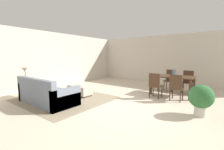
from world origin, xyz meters
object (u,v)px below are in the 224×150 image
ottoman_table (80,90)px  dining_chair_near_left (155,84)px  couch (47,94)px  dining_table (173,78)px  dining_chair_far_left (170,79)px  vase_centerpiece (174,73)px  dining_chair_near_right (176,86)px  side_table (26,85)px  potted_plant (201,98)px  dining_chair_far_right (188,80)px  table_lamp (25,70)px

ottoman_table → dining_chair_near_left: (2.48, 1.40, 0.29)m
couch → dining_table: couch is taller
dining_chair_far_left → vase_centerpiece: vase_centerpiece is taller
couch → dining_chair_near_right: bearing=40.0°
ottoman_table → dining_chair_near_right: size_ratio=1.02×
side_table → potted_plant: potted_plant is taller
ottoman_table → dining_chair_far_right: bearing=43.9°
dining_chair_far_left → dining_chair_far_right: size_ratio=1.00×
dining_table → dining_chair_far_left: dining_chair_far_left is taller
side_table → dining_chair_near_right: size_ratio=0.65×
table_lamp → vase_centerpiece: size_ratio=2.34×
ottoman_table → potted_plant: potted_plant is taller
side_table → table_lamp: bearing=0.0°
side_table → dining_table: (4.31, 3.63, 0.20)m
couch → ottoman_table: 1.32m
table_lamp → vase_centerpiece: 5.64m
dining_table → potted_plant: 2.18m
ottoman_table → dining_table: (2.85, 2.28, 0.44)m
dining_table → dining_chair_far_left: (-0.34, 0.86, -0.15)m
dining_table → dining_chair_far_right: bearing=64.8°
side_table → dining_table: 5.64m
table_lamp → dining_chair_near_right: bearing=31.2°
dining_chair_near_right → dining_chair_far_left: size_ratio=1.00×
couch → dining_table: bearing=50.5°
ottoman_table → dining_chair_far_left: size_ratio=1.02×
side_table → vase_centerpiece: (4.35, 3.59, 0.41)m
side_table → dining_chair_near_left: size_ratio=0.65×
couch → ottoman_table: couch is taller
ottoman_table → dining_chair_far_left: bearing=51.4°
table_lamp → vase_centerpiece: table_lamp is taller
table_lamp → dining_chair_far_right: 6.51m
dining_table → side_table: bearing=-139.8°
table_lamp → vase_centerpiece: bearing=39.5°
vase_centerpiece → dining_chair_far_left: bearing=113.2°
dining_chair_far_right → potted_plant: bearing=-73.3°
dining_chair_near_left → table_lamp: bearing=-145.0°
table_lamp → potted_plant: (5.50, 1.82, -0.52)m
vase_centerpiece → couch: bearing=-130.3°
table_lamp → dining_chair_far_left: (3.96, 4.49, -0.48)m
table_lamp → potted_plant: 5.81m
dining_chair_near_left → dining_chair_far_right: (0.76, 1.72, 0.00)m
dining_chair_near_left → dining_chair_near_right: bearing=4.8°
dining_chair_far_right → potted_plant: dining_chair_far_right is taller
couch → table_lamp: (-1.34, -0.04, 0.72)m
dining_chair_far_right → vase_centerpiece: vase_centerpiece is taller
vase_centerpiece → potted_plant: (1.15, -1.77, -0.39)m
potted_plant → couch: bearing=-156.8°
dining_chair_near_left → dining_chair_far_left: 1.74m
couch → potted_plant: bearing=23.2°
table_lamp → vase_centerpiece: (4.35, 3.59, -0.13)m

